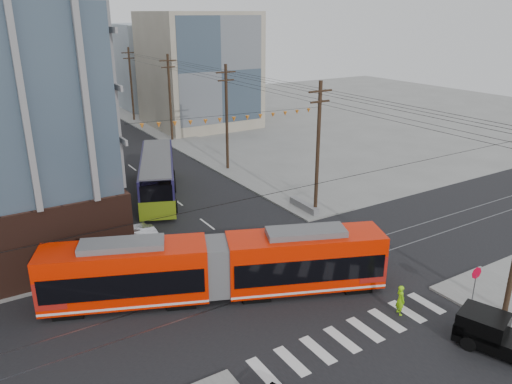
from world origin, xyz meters
TOP-DOWN VIEW (x-y plane):
  - ground at (0.00, 0.00)m, footprint 160.00×160.00m
  - bg_bldg_ne_near at (16.00, 48.00)m, footprint 14.00×14.00m
  - bg_bldg_ne_far at (18.00, 68.00)m, footprint 16.00×16.00m
  - utility_pole_far at (8.50, 56.00)m, footprint 0.30×0.30m
  - streetcar at (-4.25, 4.10)m, footprint 19.30×10.18m
  - city_bus at (-0.78, 22.27)m, footprint 7.72×13.53m
  - parked_car_silver at (-5.73, 12.96)m, footprint 1.72×4.67m
  - parked_car_white at (-5.51, 20.20)m, footprint 3.09×4.61m
  - parked_car_grey at (-5.76, 23.97)m, footprint 2.89×4.54m
  - pedestrian at (3.45, -2.90)m, footprint 0.59×0.74m
  - stop_sign at (7.49, -4.59)m, footprint 0.78×0.78m
  - jersey_barrier at (8.30, 12.27)m, footprint 0.95×3.61m

SIDE VIEW (x-z plane):
  - ground at x=0.00m, z-range 0.00..0.00m
  - jersey_barrier at x=8.30m, z-range 0.00..0.72m
  - parked_car_grey at x=-5.76m, z-range 0.00..1.17m
  - parked_car_white at x=-5.51m, z-range 0.00..1.24m
  - parked_car_silver at x=-5.73m, z-range 0.00..1.53m
  - pedestrian at x=3.45m, z-range 0.00..1.78m
  - stop_sign at x=7.49m, z-range 0.00..2.37m
  - city_bus at x=-0.78m, z-range 0.00..3.80m
  - streetcar at x=-4.25m, z-range 0.00..3.81m
  - utility_pole_far at x=8.50m, z-range 0.00..11.00m
  - bg_bldg_ne_far at x=18.00m, z-range 0.00..14.00m
  - bg_bldg_ne_near at x=16.00m, z-range 0.00..16.00m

